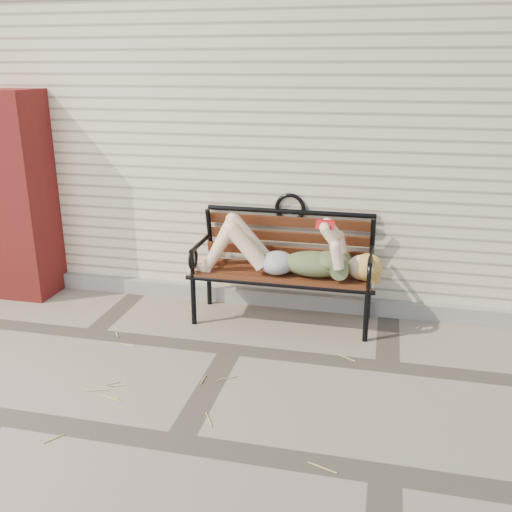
# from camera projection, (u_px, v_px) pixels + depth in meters

# --- Properties ---
(ground) EXTENTS (80.00, 80.00, 0.00)m
(ground) POSITION_uv_depth(u_px,v_px,m) (231.00, 349.00, 4.66)
(ground) COLOR gray
(ground) RESTS_ON ground
(house_wall) EXTENTS (8.00, 4.00, 3.00)m
(house_wall) POSITION_uv_depth(u_px,v_px,m) (294.00, 126.00, 6.95)
(house_wall) COLOR beige
(house_wall) RESTS_ON ground
(foundation_strip) EXTENTS (8.00, 0.10, 0.15)m
(foundation_strip) POSITION_uv_depth(u_px,v_px,m) (257.00, 296.00, 5.53)
(foundation_strip) COLOR gray
(foundation_strip) RESTS_ON ground
(brick_pillar) EXTENTS (0.50, 0.50, 2.00)m
(brick_pillar) POSITION_uv_depth(u_px,v_px,m) (21.00, 196.00, 5.52)
(brick_pillar) COLOR maroon
(brick_pillar) RESTS_ON ground
(garden_bench) EXTENTS (1.71, 0.68, 1.11)m
(garden_bench) POSITION_uv_depth(u_px,v_px,m) (285.00, 252.00, 5.08)
(garden_bench) COLOR black
(garden_bench) RESTS_ON ground
(reading_woman) EXTENTS (1.62, 0.37, 0.51)m
(reading_woman) POSITION_uv_depth(u_px,v_px,m) (284.00, 253.00, 4.94)
(reading_woman) COLOR #0A394B
(reading_woman) RESTS_ON ground
(straw_scatter) EXTENTS (2.85, 1.68, 0.01)m
(straw_scatter) POSITION_uv_depth(u_px,v_px,m) (105.00, 381.00, 4.18)
(straw_scatter) COLOR tan
(straw_scatter) RESTS_ON ground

